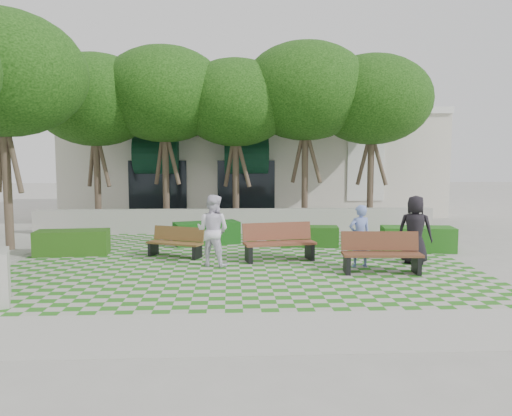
{
  "coord_description": "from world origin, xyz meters",
  "views": [
    {
      "loc": [
        -0.22,
        -12.51,
        2.81
      ],
      "look_at": [
        0.5,
        1.5,
        1.4
      ],
      "focal_mm": 35.0,
      "sensor_mm": 36.0,
      "label": 1
    }
  ],
  "objects": [
    {
      "name": "lawn",
      "position": [
        0.0,
        1.0,
        0.01
      ],
      "size": [
        12.0,
        12.0,
        0.0
      ],
      "primitive_type": "plane",
      "color": "#2B721E",
      "rests_on": "ground"
    },
    {
      "name": "bench_west",
      "position": [
        -1.78,
        1.62,
        0.41
      ],
      "size": [
        1.69,
        1.15,
        0.85
      ],
      "rotation": [
        0.0,
        0.0,
        -0.42
      ],
      "color": "brown",
      "rests_on": "ground"
    },
    {
      "name": "bench_mid",
      "position": [
        1.1,
        0.97,
        0.49
      ],
      "size": [
        2.04,
        1.0,
        1.03
      ],
      "rotation": [
        0.0,
        0.0,
        0.19
      ],
      "color": "brown",
      "rests_on": "ground"
    },
    {
      "name": "hedge_west",
      "position": [
        -4.83,
        2.08,
        0.36
      ],
      "size": [
        2.11,
        0.99,
        0.72
      ],
      "primitive_type": "cube",
      "rotation": [
        0.0,
        0.0,
        0.08
      ],
      "color": "#204713",
      "rests_on": "ground"
    },
    {
      "name": "sidewalk_south",
      "position": [
        0.0,
        -4.7,
        0.01
      ],
      "size": [
        16.0,
        2.0,
        0.01
      ],
      "primitive_type": "cube",
      "color": "#9E9B93",
      "rests_on": "ground"
    },
    {
      "name": "ground",
      "position": [
        0.0,
        0.0,
        0.0
      ],
      "size": [
        90.0,
        90.0,
        0.0
      ],
      "primitive_type": "plane",
      "color": "gray",
      "rests_on": "ground"
    },
    {
      "name": "person_white",
      "position": [
        -0.69,
        0.4,
        0.93
      ],
      "size": [
        1.11,
        1.0,
        1.86
      ],
      "primitive_type": "imported",
      "rotation": [
        0.0,
        0.0,
        2.74
      ],
      "color": "white",
      "rests_on": "ground"
    },
    {
      "name": "person_dark",
      "position": [
        4.68,
        0.37,
        0.91
      ],
      "size": [
        1.06,
        0.92,
        1.83
      ],
      "primitive_type": "imported",
      "rotation": [
        0.0,
        0.0,
        2.67
      ],
      "color": "black",
      "rests_on": "ground"
    },
    {
      "name": "person_blue",
      "position": [
        3.1,
        0.02,
        0.81
      ],
      "size": [
        0.66,
        0.5,
        1.62
      ],
      "primitive_type": "imported",
      "rotation": [
        0.0,
        0.0,
        3.35
      ],
      "color": "#6F84CA",
      "rests_on": "ground"
    },
    {
      "name": "building",
      "position": [
        0.93,
        14.08,
        2.52
      ],
      "size": [
        18.0,
        8.92,
        5.15
      ],
      "color": "beige",
      "rests_on": "ground"
    },
    {
      "name": "tree_row",
      "position": [
        -1.86,
        5.95,
        5.18
      ],
      "size": [
        17.7,
        13.4,
        7.41
      ],
      "color": "#47382B",
      "rests_on": "ground"
    },
    {
      "name": "hedge_midleft",
      "position": [
        -1.01,
        3.69,
        0.37
      ],
      "size": [
        2.24,
        1.44,
        0.73
      ],
      "primitive_type": "cube",
      "rotation": [
        0.0,
        0.0,
        0.31
      ],
      "color": "#124513",
      "rests_on": "ground"
    },
    {
      "name": "bench_east",
      "position": [
        3.46,
        -0.67,
        0.48
      ],
      "size": [
        1.94,
        0.77,
        1.0
      ],
      "rotation": [
        0.0,
        0.0,
        -0.07
      ],
      "color": "#552E1D",
      "rests_on": "ground"
    },
    {
      "name": "retaining_wall",
      "position": [
        0.0,
        6.2,
        0.45
      ],
      "size": [
        15.0,
        0.36,
        0.9
      ],
      "primitive_type": "cube",
      "color": "#9E9B93",
      "rests_on": "ground"
    },
    {
      "name": "hedge_midright",
      "position": [
        2.29,
        3.15,
        0.32
      ],
      "size": [
        1.88,
        0.91,
        0.64
      ],
      "primitive_type": "cube",
      "rotation": [
        0.0,
        0.0,
        -0.1
      ],
      "color": "#1A4913",
      "rests_on": "ground"
    },
    {
      "name": "hedge_east",
      "position": [
        5.43,
        2.11,
        0.37
      ],
      "size": [
        2.21,
        1.11,
        0.74
      ],
      "primitive_type": "cube",
      "rotation": [
        0.0,
        0.0,
        -0.13
      ],
      "color": "#1B5216",
      "rests_on": "ground"
    }
  ]
}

